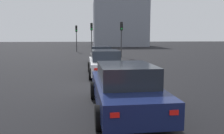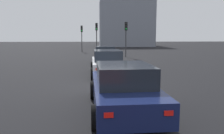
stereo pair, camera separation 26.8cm
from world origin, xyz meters
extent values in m
cube|color=black|center=(0.00, 0.00, -0.10)|extent=(160.00, 160.00, 0.20)
cube|color=#A8AAB2|center=(9.16, -0.18, 0.57)|extent=(4.68, 1.87, 0.61)
cube|color=#1E232B|center=(8.93, -0.18, 1.16)|extent=(2.12, 1.60, 0.57)
cylinder|color=black|center=(10.58, -1.10, 0.32)|extent=(0.65, 0.24, 0.64)
cylinder|color=black|center=(10.62, 0.66, 0.32)|extent=(0.65, 0.24, 0.64)
cylinder|color=black|center=(7.70, -1.03, 0.32)|extent=(0.65, 0.24, 0.64)
cylinder|color=black|center=(7.74, 0.73, 0.32)|extent=(0.65, 0.24, 0.64)
cube|color=red|center=(6.81, -0.76, 0.68)|extent=(0.03, 0.20, 0.11)
cube|color=red|center=(6.84, 0.51, 0.68)|extent=(0.03, 0.20, 0.11)
cube|color=silver|center=(2.97, -0.06, 0.58)|extent=(4.71, 1.84, 0.64)
cube|color=#1E232B|center=(2.74, -0.06, 1.20)|extent=(2.14, 1.58, 0.60)
cylinder|color=black|center=(4.44, -0.90, 0.32)|extent=(0.64, 0.23, 0.64)
cylinder|color=black|center=(4.40, 0.84, 0.32)|extent=(0.64, 0.23, 0.64)
cylinder|color=black|center=(1.54, -0.96, 0.32)|extent=(0.64, 0.23, 0.64)
cylinder|color=black|center=(1.50, 0.79, 0.32)|extent=(0.64, 0.23, 0.64)
cube|color=red|center=(0.63, -0.73, 0.69)|extent=(0.03, 0.20, 0.11)
cube|color=red|center=(0.60, 0.53, 0.69)|extent=(0.03, 0.20, 0.11)
cube|color=#141E4C|center=(-3.70, -0.22, 0.58)|extent=(4.80, 1.93, 0.63)
cube|color=#1E232B|center=(-3.93, -0.23, 1.19)|extent=(2.18, 1.64, 0.59)
cylinder|color=black|center=(-2.20, -1.07, 0.32)|extent=(0.65, 0.24, 0.64)
cylinder|color=black|center=(-2.25, 0.72, 0.32)|extent=(0.65, 0.24, 0.64)
cylinder|color=black|center=(-5.14, -1.16, 0.32)|extent=(0.65, 0.24, 0.64)
cylinder|color=black|center=(-5.20, 0.63, 0.32)|extent=(0.65, 0.24, 0.64)
cube|color=red|center=(-6.07, -0.94, 0.69)|extent=(0.04, 0.20, 0.11)
cube|color=red|center=(-6.10, 0.35, 0.69)|extent=(0.04, 0.20, 0.11)
cylinder|color=#2D2D30|center=(14.57, -2.65, 1.44)|extent=(0.11, 0.11, 2.88)
cube|color=black|center=(14.51, -2.65, 3.33)|extent=(0.21, 0.28, 0.90)
sphere|color=black|center=(14.40, -2.65, 3.60)|extent=(0.20, 0.20, 0.20)
sphere|color=black|center=(14.40, -2.65, 3.33)|extent=(0.20, 0.20, 0.20)
sphere|color=green|center=(14.40, -2.65, 3.06)|extent=(0.20, 0.20, 0.20)
cylinder|color=#2D2D30|center=(18.54, 0.52, 1.48)|extent=(0.11, 0.11, 2.97)
cube|color=black|center=(18.48, 0.52, 3.42)|extent=(0.21, 0.29, 0.90)
sphere|color=black|center=(18.37, 0.51, 3.69)|extent=(0.20, 0.20, 0.20)
sphere|color=black|center=(18.37, 0.51, 3.42)|extent=(0.20, 0.20, 0.20)
sphere|color=green|center=(18.37, 0.51, 3.15)|extent=(0.20, 0.20, 0.20)
cylinder|color=#2D2D30|center=(23.43, 2.64, 1.43)|extent=(0.11, 0.11, 2.86)
cube|color=black|center=(23.38, 2.64, 3.31)|extent=(0.23, 0.30, 0.90)
sphere|color=black|center=(23.27, 2.62, 3.58)|extent=(0.20, 0.20, 0.20)
sphere|color=black|center=(23.27, 2.62, 3.31)|extent=(0.20, 0.20, 0.20)
sphere|color=green|center=(23.27, 2.62, 3.04)|extent=(0.20, 0.20, 0.20)
cube|color=gray|center=(42.90, -6.00, 4.95)|extent=(11.94, 11.47, 9.90)
camera|label=1|loc=(-10.75, 0.87, 2.33)|focal=37.46mm
camera|label=2|loc=(-10.77, 0.60, 2.33)|focal=37.46mm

